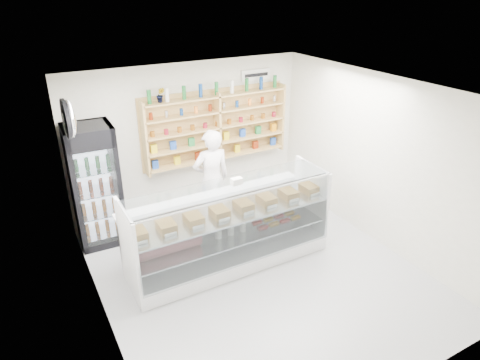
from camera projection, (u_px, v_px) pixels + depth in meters
room at (260, 191)px, 5.96m from camera, size 5.00×5.00×5.00m
display_counter at (229, 242)px, 6.67m from camera, size 3.15×0.94×1.37m
shop_worker at (212, 179)px, 7.48m from camera, size 0.70×0.49×1.82m
drinks_cooler at (96, 186)px, 6.98m from camera, size 0.77×0.75×2.05m
wall_shelving at (217, 127)px, 7.96m from camera, size 2.84×0.28×1.33m
potted_plant at (160, 95)px, 7.18m from camera, size 0.17×0.16×0.26m
security_mirror at (70, 119)px, 5.51m from camera, size 0.15×0.50×0.50m
wall_sign at (256, 75)px, 8.09m from camera, size 0.62×0.03×0.20m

